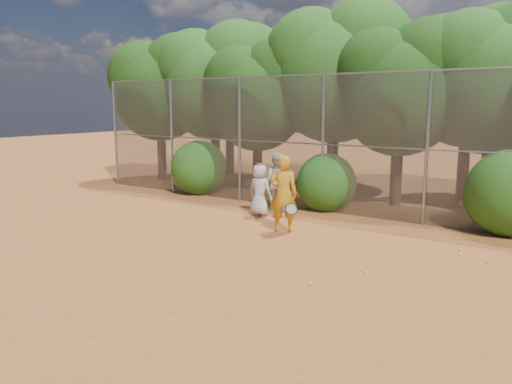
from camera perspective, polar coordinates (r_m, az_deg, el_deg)
The scene contains 22 objects.
ground at distance 9.61m, azimuth -3.42°, elevation -9.26°, with size 80.00×80.00×0.00m, color #A65725.
fence_back at distance 14.39m, azimuth 10.80°, elevation 5.43°, with size 20.05×0.09×4.03m.
tree_0 at distance 21.37m, azimuth -10.80°, elevation 11.96°, with size 4.38×3.81×6.00m.
tree_1 at distance 20.10m, azimuth -4.56°, elevation 12.89°, with size 4.64×4.03×6.35m.
tree_2 at distance 18.04m, azimuth 0.37°, elevation 11.39°, with size 3.99×3.47×5.47m.
tree_3 at distance 17.73m, azimuth 9.24°, elevation 13.91°, with size 4.89×4.26×6.70m.
tree_4 at distance 16.22m, azimuth 16.42°, elevation 11.74°, with size 4.19×3.64×5.73m.
tree_5 at distance 16.44m, azimuth 25.88°, elevation 12.14°, with size 4.51×3.92×6.17m.
tree_9 at distance 22.53m, azimuth -2.88°, elevation 13.05°, with size 4.83×4.20×6.62m.
tree_10 at distance 20.16m, azimuth 9.31°, elevation 14.10°, with size 5.15×4.48×7.06m.
tree_11 at distance 18.19m, azimuth 23.48°, elevation 12.39°, with size 4.64×4.03×6.35m.
bush_0 at distance 17.88m, azimuth -6.52°, elevation 3.04°, with size 2.00×2.00×2.00m, color #1D4F13.
bush_1 at distance 15.16m, azimuth 8.04°, elevation 1.35°, with size 1.80×1.80×1.80m, color #1D4F13.
bush_2 at distance 13.74m, azimuth 27.15°, elevation 0.27°, with size 2.20×2.20×2.20m, color #1D4F13.
player_yellow at distance 12.43m, azimuth 3.14°, elevation -0.21°, with size 0.94×0.73×1.92m.
player_teen at distance 14.23m, azimuth 0.43°, elevation 0.28°, with size 0.73×0.47×1.51m.
player_white at distance 14.96m, azimuth 2.34°, elevation 1.21°, with size 0.97×0.89×1.74m.
ball_0 at distance 9.78m, azimuth 12.38°, elevation -8.94°, with size 0.07×0.07×0.07m, color yellow.
ball_1 at distance 11.20m, azimuth 24.93°, elevation -7.20°, with size 0.07×0.07×0.07m, color yellow.
ball_2 at distance 9.00m, azimuth 6.17°, elevation -10.44°, with size 0.07×0.07×0.07m, color yellow.
ball_4 at distance 10.75m, azimuth -6.46°, elevation -7.00°, with size 0.07×0.07×0.07m, color yellow.
ball_5 at distance 11.84m, azimuth 22.24°, elevation -6.10°, with size 0.07×0.07×0.07m, color yellow.
Camera 1 is at (5.52, -7.20, 3.19)m, focal length 35.00 mm.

